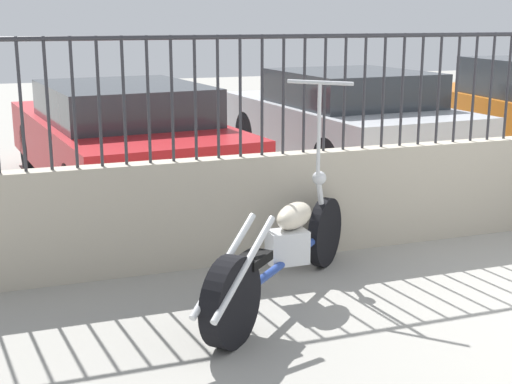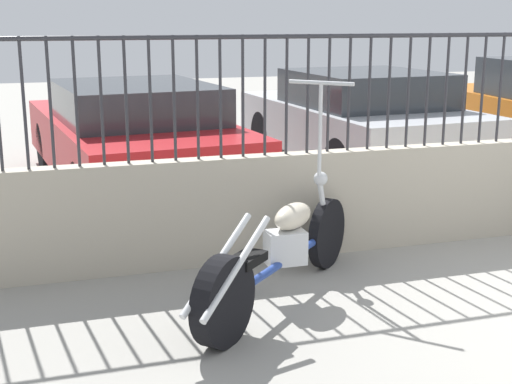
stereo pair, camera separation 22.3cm
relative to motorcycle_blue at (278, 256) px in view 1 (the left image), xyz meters
name	(u,v)px [view 1 (the left image)]	position (x,y,z in m)	size (l,w,h in m)	color
low_wall	(499,185)	(2.64, 1.00, 0.08)	(10.10, 0.18, 0.88)	#B2A893
fence_railing	(509,71)	(2.64, 1.00, 1.13)	(10.10, 0.04, 0.96)	#2D2D33
motorcycle_blue	(278,256)	(0.00, 0.00, 0.00)	(1.71, 1.65, 1.52)	black
car_red	(120,136)	(-0.45, 3.80, 0.28)	(2.24, 4.55, 1.25)	black
car_silver	(345,118)	(2.60, 4.14, 0.30)	(2.11, 4.08, 1.29)	black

